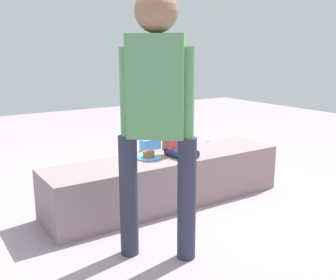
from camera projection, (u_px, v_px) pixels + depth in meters
name	position (u px, v px, depth m)	size (l,w,h in m)	color
ground_plane	(167.00, 202.00, 3.60)	(12.00, 12.00, 0.00)	#A38C9E
concrete_ledge	(167.00, 180.00, 3.55)	(2.22, 0.54, 0.43)	gray
child_seated	(177.00, 132.00, 3.52)	(0.28, 0.32, 0.48)	navy
adult_standing	(157.00, 104.00, 2.44)	(0.41, 0.39, 1.72)	#292D3D
cake_plate	(149.00, 156.00, 3.44)	(0.22, 0.22, 0.07)	#4CA5D8
gift_bag	(150.00, 153.00, 4.65)	(0.23, 0.11, 0.38)	#4C99E0
railing_post	(151.00, 119.00, 5.09)	(0.36, 0.36, 1.27)	black
water_bottle_near_gift	(113.00, 174.00, 4.08)	(0.07, 0.07, 0.23)	silver
water_bottle_far_side	(165.00, 166.00, 4.43)	(0.07, 0.07, 0.19)	silver
party_cup_red	(102.00, 172.00, 4.33)	(0.08, 0.08, 0.09)	red
cake_box_white	(146.00, 179.00, 4.08)	(0.31, 0.29, 0.10)	white
handbag_black_leather	(207.00, 160.00, 4.50)	(0.32, 0.15, 0.36)	black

